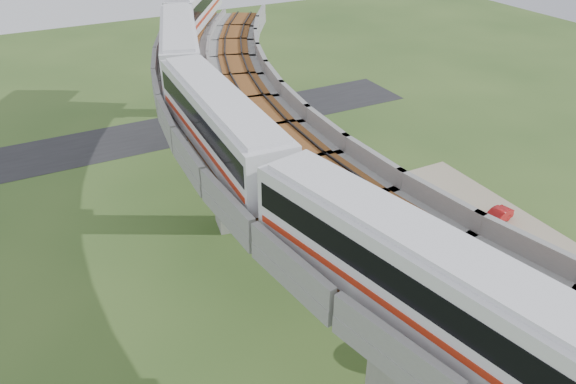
{
  "coord_description": "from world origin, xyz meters",
  "views": [
    {
      "loc": [
        -12.17,
        -24.2,
        24.84
      ],
      "look_at": [
        1.42,
        1.68,
        7.5
      ],
      "focal_mm": 35.0,
      "sensor_mm": 36.0,
      "label": 1
    }
  ],
  "objects_px": {
    "metro_train": "(229,78)",
    "car_red": "(496,217)",
    "car_dark": "(393,220)",
    "car_white": "(558,357)"
  },
  "relations": [
    {
      "from": "car_red",
      "to": "car_dark",
      "type": "bearing_deg",
      "value": -125.69
    },
    {
      "from": "metro_train",
      "to": "car_red",
      "type": "bearing_deg",
      "value": -24.92
    },
    {
      "from": "car_white",
      "to": "car_dark",
      "type": "xyz_separation_m",
      "value": [
        0.23,
        15.64,
        0.05
      ]
    },
    {
      "from": "car_white",
      "to": "car_red",
      "type": "relative_size",
      "value": 1.09
    },
    {
      "from": "metro_train",
      "to": "car_white",
      "type": "distance_m",
      "value": 26.25
    },
    {
      "from": "car_white",
      "to": "car_dark",
      "type": "height_order",
      "value": "car_dark"
    },
    {
      "from": "metro_train",
      "to": "car_red",
      "type": "xyz_separation_m",
      "value": [
        18.49,
        -8.59,
        -11.72
      ]
    },
    {
      "from": "metro_train",
      "to": "car_dark",
      "type": "bearing_deg",
      "value": -25.89
    },
    {
      "from": "car_red",
      "to": "car_dark",
      "type": "height_order",
      "value": "car_dark"
    },
    {
      "from": "car_red",
      "to": "car_dark",
      "type": "xyz_separation_m",
      "value": [
        -7.56,
        3.29,
        0.12
      ]
    }
  ]
}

